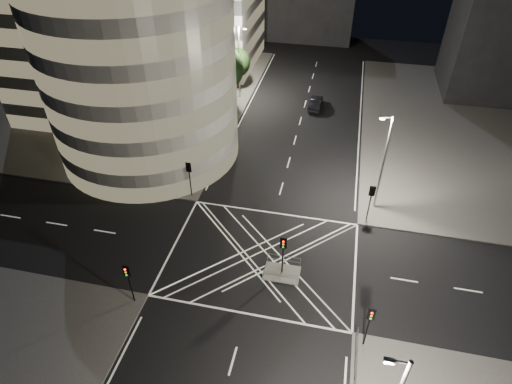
% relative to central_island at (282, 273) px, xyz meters
% --- Properties ---
extents(ground, '(120.00, 120.00, 0.00)m').
position_rel_central_island_xyz_m(ground, '(-2.00, 1.50, -0.07)').
color(ground, black).
rests_on(ground, ground).
extents(sidewalk_far_left, '(42.00, 42.00, 0.15)m').
position_rel_central_island_xyz_m(sidewalk_far_left, '(-31.00, 28.50, 0.00)').
color(sidewalk_far_left, '#4E4B49').
rests_on(sidewalk_far_left, ground).
extents(central_island, '(3.00, 2.00, 0.15)m').
position_rel_central_island_xyz_m(central_island, '(0.00, 0.00, 0.00)').
color(central_island, slate).
rests_on(central_island, ground).
extents(office_tower_curved, '(30.00, 29.00, 27.20)m').
position_rel_central_island_xyz_m(office_tower_curved, '(-22.74, 20.24, 12.58)').
color(office_tower_curved, gray).
rests_on(office_tower_curved, sidewalk_far_left).
extents(building_right_far, '(14.00, 12.00, 15.00)m').
position_rel_central_island_xyz_m(building_right_far, '(24.00, 41.50, 7.58)').
color(building_right_far, black).
rests_on(building_right_far, sidewalk_far_right).
extents(tree_a, '(3.97, 3.97, 6.93)m').
position_rel_central_island_xyz_m(tree_a, '(-12.50, 10.50, 4.71)').
color(tree_a, black).
rests_on(tree_a, sidewalk_far_left).
extents(tree_b, '(5.18, 5.18, 8.19)m').
position_rel_central_island_xyz_m(tree_b, '(-12.50, 16.50, 5.27)').
color(tree_b, black).
rests_on(tree_b, sidewalk_far_left).
extents(tree_c, '(3.94, 3.94, 6.49)m').
position_rel_central_island_xyz_m(tree_c, '(-12.50, 22.50, 4.29)').
color(tree_c, black).
rests_on(tree_c, sidewalk_far_left).
extents(tree_d, '(4.71, 4.71, 8.07)m').
position_rel_central_island_xyz_m(tree_d, '(-12.50, 28.50, 5.43)').
color(tree_d, black).
rests_on(tree_d, sidewalk_far_left).
extents(tree_e, '(3.63, 3.63, 5.94)m').
position_rel_central_island_xyz_m(tree_e, '(-12.50, 34.50, 3.91)').
color(tree_e, black).
rests_on(tree_e, sidewalk_far_left).
extents(traffic_signal_fl, '(0.55, 0.22, 4.00)m').
position_rel_central_island_xyz_m(traffic_signal_fl, '(-10.80, 8.30, 2.84)').
color(traffic_signal_fl, black).
rests_on(traffic_signal_fl, sidewalk_far_left).
extents(traffic_signal_nl, '(0.55, 0.22, 4.00)m').
position_rel_central_island_xyz_m(traffic_signal_nl, '(-10.80, -5.30, 2.84)').
color(traffic_signal_nl, black).
rests_on(traffic_signal_nl, sidewalk_near_left).
extents(traffic_signal_fr, '(0.55, 0.22, 4.00)m').
position_rel_central_island_xyz_m(traffic_signal_fr, '(6.80, 8.30, 2.84)').
color(traffic_signal_fr, black).
rests_on(traffic_signal_fr, sidewalk_far_right).
extents(traffic_signal_nr, '(0.55, 0.22, 4.00)m').
position_rel_central_island_xyz_m(traffic_signal_nr, '(6.80, -5.30, 2.84)').
color(traffic_signal_nr, black).
rests_on(traffic_signal_nr, sidewalk_near_right).
extents(traffic_signal_island, '(0.55, 0.22, 4.00)m').
position_rel_central_island_xyz_m(traffic_signal_island, '(0.00, 0.00, 2.84)').
color(traffic_signal_island, black).
rests_on(traffic_signal_island, central_island).
extents(street_lamp_left_near, '(1.25, 0.25, 10.00)m').
position_rel_central_island_xyz_m(street_lamp_left_near, '(-11.44, 13.50, 5.47)').
color(street_lamp_left_near, slate).
rests_on(street_lamp_left_near, sidewalk_far_left).
extents(street_lamp_left_far, '(1.25, 0.25, 10.00)m').
position_rel_central_island_xyz_m(street_lamp_left_far, '(-11.44, 31.50, 5.47)').
color(street_lamp_left_far, slate).
rests_on(street_lamp_left_far, sidewalk_far_left).
extents(street_lamp_right_far, '(1.25, 0.25, 10.00)m').
position_rel_central_island_xyz_m(street_lamp_right_far, '(7.44, 10.50, 5.47)').
color(street_lamp_right_far, slate).
rests_on(street_lamp_right_far, sidewalk_far_right).
extents(railing_island_south, '(2.80, 0.06, 1.10)m').
position_rel_central_island_xyz_m(railing_island_south, '(0.00, -0.90, 0.62)').
color(railing_island_south, slate).
rests_on(railing_island_south, central_island).
extents(railing_island_north, '(2.80, 0.06, 1.10)m').
position_rel_central_island_xyz_m(railing_island_north, '(0.00, 0.90, 0.62)').
color(railing_island_north, slate).
rests_on(railing_island_north, central_island).
extents(sedan, '(1.71, 4.60, 1.50)m').
position_rel_central_island_xyz_m(sedan, '(-0.50, 30.60, 0.68)').
color(sedan, black).
rests_on(sedan, ground).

